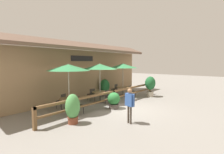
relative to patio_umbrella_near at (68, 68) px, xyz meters
name	(u,v)px	position (x,y,z in m)	size (l,w,h in m)	color
ground_plane	(127,108)	(2.49, -2.24, -2.44)	(60.00, 60.00, 0.00)	gray
building_facade	(80,70)	(2.49, 1.86, -0.27)	(14.28, 1.49, 4.23)	#997A56
patio_railing	(113,95)	(2.49, -1.19, -1.74)	(10.40, 0.14, 0.95)	brown
patio_umbrella_near	(68,68)	(0.00, 0.00, 0.00)	(2.36, 2.36, 2.65)	#B7B2A8
dining_table_near	(69,101)	(0.00, 0.00, -1.86)	(1.09, 1.09, 0.72)	olive
chair_near_streetside	(78,104)	(-0.05, -0.76, -1.94)	(0.47, 0.47, 0.87)	#332D28
chair_near_wallside	(62,100)	(0.06, 0.76, -1.94)	(0.50, 0.50, 0.87)	#332D28
patio_umbrella_middle	(100,67)	(2.71, 0.12, 0.00)	(2.36, 2.36, 2.65)	#B7B2A8
dining_table_middle	(100,94)	(2.71, 0.12, -1.86)	(1.09, 1.09, 0.72)	olive
chair_middle_streetside	(108,96)	(2.72, -0.62, -1.94)	(0.42, 0.42, 0.87)	#332D28
chair_middle_wallside	(91,94)	(2.63, 0.87, -1.94)	(0.51, 0.51, 0.87)	#332D28
patio_umbrella_far	(123,66)	(5.65, 0.25, 0.00)	(2.36, 2.36, 2.65)	#B7B2A8
dining_table_far	(123,88)	(5.65, 0.25, -1.86)	(1.09, 1.09, 0.72)	olive
chair_far_streetside	(131,91)	(5.63, -0.58, -1.94)	(0.51, 0.51, 0.87)	#332D28
chair_far_wallside	(115,89)	(5.64, 1.08, -1.94)	(0.44, 0.44, 0.87)	#332D28
potted_plant_entrance_palm	(150,85)	(6.61, -1.72, -1.48)	(0.89, 0.80, 1.61)	#B7AD99
potted_plant_tall_tropical	(114,100)	(1.95, -1.66, -1.93)	(0.79, 0.71, 0.96)	#564C47
potted_plant_broad_leaf	(73,108)	(-1.19, -1.78, -1.74)	(0.67, 0.60, 1.34)	brown
potted_plant_small_flowering	(105,87)	(4.59, 1.31, -1.72)	(0.84, 0.76, 1.37)	#564C47
pedestrian	(130,101)	(0.38, -3.75, -1.42)	(0.30, 0.54, 1.58)	#42382D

